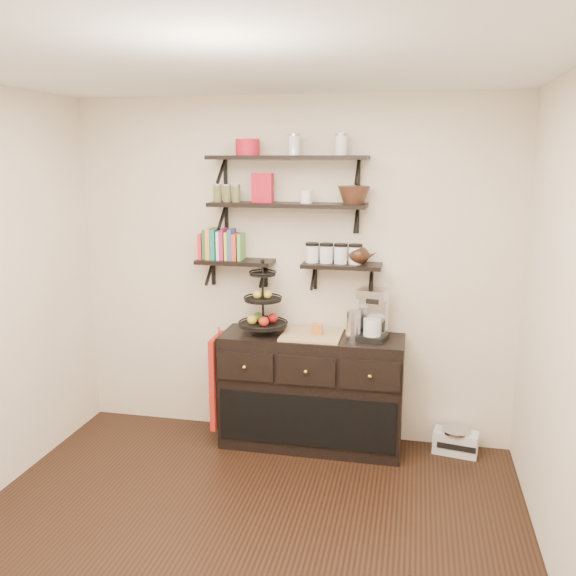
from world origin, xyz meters
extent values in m
plane|color=black|center=(0.00, 0.00, 0.00)|extent=(3.50, 3.50, 0.00)
cube|color=white|center=(0.00, 0.00, 2.70)|extent=(3.50, 3.50, 0.02)
cube|color=white|center=(0.00, 1.75, 1.35)|extent=(3.50, 0.02, 2.70)
cube|color=black|center=(0.00, 1.61, 2.23)|extent=(1.20, 0.27, 0.03)
cube|color=black|center=(-0.52, 1.74, 2.12)|extent=(0.02, 0.03, 0.20)
cube|color=black|center=(0.52, 1.74, 2.12)|extent=(0.02, 0.03, 0.20)
cube|color=black|center=(0.00, 1.61, 1.89)|extent=(1.20, 0.27, 0.03)
cube|color=black|center=(-0.52, 1.74, 1.77)|extent=(0.02, 0.03, 0.20)
cube|color=black|center=(0.52, 1.74, 1.77)|extent=(0.02, 0.03, 0.20)
cube|color=black|center=(-0.42, 1.62, 1.44)|extent=(0.60, 0.25, 0.03)
cube|color=black|center=(-0.64, 1.74, 1.32)|extent=(0.02, 0.03, 0.20)
cube|color=black|center=(-0.20, 1.74, 1.32)|extent=(0.03, 0.03, 0.20)
cube|color=black|center=(0.42, 1.62, 1.44)|extent=(0.60, 0.25, 0.03)
cube|color=black|center=(0.20, 1.74, 1.32)|extent=(0.03, 0.03, 0.20)
cube|color=black|center=(0.64, 1.74, 1.32)|extent=(0.02, 0.03, 0.20)
cube|color=red|center=(-0.68, 1.63, 1.55)|extent=(0.02, 0.15, 0.20)
cube|color=#22623B|center=(-0.65, 1.63, 1.57)|extent=(0.03, 0.15, 0.24)
cube|color=orange|center=(-0.61, 1.63, 1.55)|extent=(0.04, 0.15, 0.21)
cube|color=#157C75|center=(-0.57, 1.63, 1.57)|extent=(0.03, 0.15, 0.25)
cube|color=#F9E1CC|center=(-0.54, 1.63, 1.56)|extent=(0.03, 0.15, 0.22)
cube|color=#A0205B|center=(-0.50, 1.63, 1.58)|extent=(0.04, 0.15, 0.26)
cube|color=gold|center=(-0.46, 1.63, 1.56)|extent=(0.03, 0.15, 0.23)
cube|color=#325189|center=(-0.42, 1.63, 1.55)|extent=(0.03, 0.15, 0.20)
cube|color=#C2422F|center=(-0.38, 1.63, 1.57)|extent=(0.04, 0.15, 0.24)
cube|color=#62A74C|center=(-0.34, 1.63, 1.55)|extent=(0.03, 0.15, 0.21)
cylinder|color=silver|center=(0.19, 1.63, 1.51)|extent=(0.10, 0.10, 0.13)
cylinder|color=silver|center=(0.30, 1.63, 1.51)|extent=(0.10, 0.10, 0.13)
cylinder|color=silver|center=(0.41, 1.63, 1.51)|extent=(0.10, 0.10, 0.13)
cylinder|color=silver|center=(0.52, 1.63, 1.51)|extent=(0.10, 0.10, 0.13)
cube|color=black|center=(0.21, 1.51, 0.45)|extent=(1.40, 0.45, 0.90)
cube|color=tan|center=(0.21, 1.51, 0.91)|extent=(0.45, 0.41, 0.02)
sphere|color=gold|center=(-0.25, 1.26, 0.70)|extent=(0.04, 0.04, 0.04)
sphere|color=gold|center=(0.21, 1.26, 0.70)|extent=(0.04, 0.04, 0.04)
sphere|color=gold|center=(0.68, 1.26, 0.70)|extent=(0.04, 0.04, 0.04)
cylinder|color=black|center=(-0.17, 1.51, 1.18)|extent=(0.02, 0.02, 0.55)
cylinder|color=black|center=(-0.17, 1.51, 0.97)|extent=(0.38, 0.38, 0.01)
cylinder|color=black|center=(-0.17, 1.51, 1.17)|extent=(0.29, 0.29, 0.02)
cylinder|color=black|center=(-0.17, 1.51, 1.36)|extent=(0.20, 0.20, 0.02)
sphere|color=#B21914|center=(-0.10, 1.56, 1.01)|extent=(0.08, 0.08, 0.08)
sphere|color=gold|center=(-0.22, 1.51, 1.20)|extent=(0.07, 0.07, 0.07)
cube|color=#AB6327|center=(0.25, 1.51, 0.96)|extent=(0.08, 0.08, 0.08)
cube|color=black|center=(0.67, 1.51, 0.92)|extent=(0.25, 0.24, 0.04)
cube|color=silver|center=(0.67, 1.58, 1.08)|extent=(0.22, 0.12, 0.32)
cube|color=silver|center=(0.67, 1.51, 1.25)|extent=(0.25, 0.24, 0.07)
cylinder|color=silver|center=(0.67, 1.50, 1.00)|extent=(0.16, 0.16, 0.12)
cylinder|color=silver|center=(0.53, 1.49, 1.01)|extent=(0.11, 0.11, 0.22)
cube|color=maroon|center=(-0.52, 1.41, 0.52)|extent=(0.04, 0.31, 0.73)
cube|color=silver|center=(1.33, 1.60, 0.09)|extent=(0.35, 0.22, 0.18)
cylinder|color=silver|center=(1.33, 1.60, 0.19)|extent=(0.26, 0.26, 0.02)
cube|color=black|center=(1.33, 1.52, 0.09)|extent=(0.28, 0.06, 0.04)
cube|color=red|center=(-0.19, 1.61, 2.01)|extent=(0.16, 0.07, 0.22)
cylinder|color=white|center=(0.15, 1.61, 1.95)|extent=(0.09, 0.09, 0.10)
cylinder|color=red|center=(-0.30, 1.61, 2.31)|extent=(0.18, 0.18, 0.12)
camera|label=1|loc=(0.96, -2.90, 2.24)|focal=38.00mm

